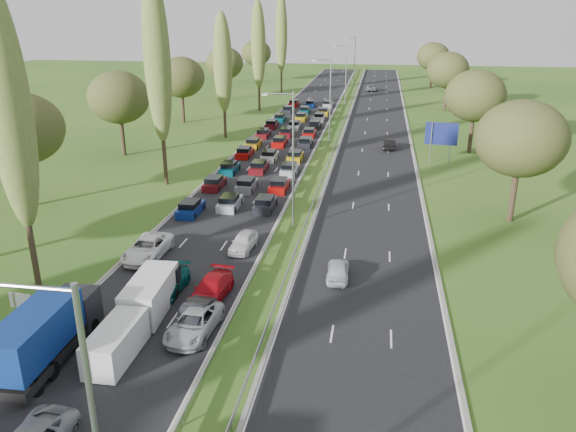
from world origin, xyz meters
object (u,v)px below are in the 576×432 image
at_px(white_van_front, 118,341).
at_px(direction_sign, 441,136).
at_px(white_van_rear, 152,293).
at_px(near_car_2, 147,248).
at_px(blue_lorry, 47,333).
at_px(info_sign, 21,304).

bearing_deg(white_van_front, direction_sign, 65.14).
distance_m(white_van_front, white_van_rear, 5.38).
relative_size(near_car_2, white_van_rear, 1.00).
bearing_deg(blue_lorry, white_van_rear, 61.23).
relative_size(white_van_rear, direction_sign, 1.09).
relative_size(white_van_front, direction_sign, 0.94).
xyz_separation_m(near_car_2, white_van_front, (3.70, -13.03, 0.20)).
distance_m(info_sign, direction_sign, 52.85).
relative_size(near_car_2, blue_lorry, 0.69).
bearing_deg(direction_sign, white_van_rear, -117.73).
height_order(info_sign, direction_sign, direction_sign).
distance_m(blue_lorry, direction_sign, 53.82).
distance_m(near_car_2, white_van_front, 13.55).
bearing_deg(direction_sign, info_sign, -123.05).
relative_size(blue_lorry, white_van_rear, 1.45).
bearing_deg(white_van_rear, near_car_2, 110.95).
distance_m(white_van_rear, direction_sign, 46.61).
distance_m(white_van_front, direction_sign, 51.35).
bearing_deg(white_van_rear, white_van_front, -91.41).
xyz_separation_m(white_van_rear, direction_sign, (21.66, 41.20, 2.40)).
height_order(white_van_front, direction_sign, direction_sign).
height_order(blue_lorry, direction_sign, direction_sign).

